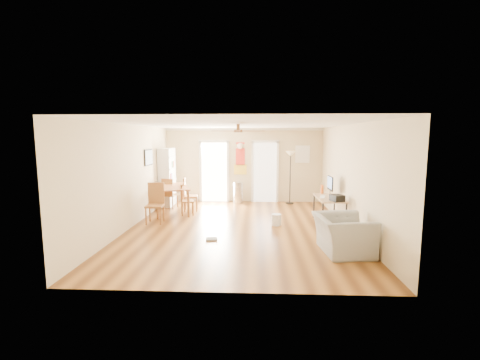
{
  "coord_description": "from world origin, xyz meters",
  "views": [
    {
      "loc": [
        0.4,
        -8.09,
        2.28
      ],
      "look_at": [
        0.0,
        0.6,
        1.15
      ],
      "focal_mm": 24.58,
      "sensor_mm": 36.0,
      "label": 1
    }
  ],
  "objects_px": {
    "bookshelf": "(167,177)",
    "torchiere_lamp": "(290,178)",
    "dining_table": "(171,199)",
    "armchair": "(343,234)",
    "dining_chair_near": "(155,204)",
    "dining_chair_right_a": "(191,194)",
    "dining_chair_far": "(170,193)",
    "printer": "(337,198)",
    "computer_desk": "(329,210)",
    "trash_can": "(238,193)",
    "wastebasket_b": "(323,229)",
    "wastebasket_a": "(276,220)",
    "dining_chair_right_b": "(187,200)"
  },
  "relations": [
    {
      "from": "bookshelf",
      "to": "torchiere_lamp",
      "type": "xyz_separation_m",
      "value": [
        4.15,
        0.5,
        -0.05
      ]
    },
    {
      "from": "dining_chair_right_a",
      "to": "bookshelf",
      "type": "bearing_deg",
      "value": 43.24
    },
    {
      "from": "dining_table",
      "to": "dining_chair_near",
      "type": "height_order",
      "value": "dining_chair_near"
    },
    {
      "from": "armchair",
      "to": "torchiere_lamp",
      "type": "bearing_deg",
      "value": 0.73
    },
    {
      "from": "bookshelf",
      "to": "dining_chair_right_a",
      "type": "bearing_deg",
      "value": -48.27
    },
    {
      "from": "armchair",
      "to": "dining_chair_near",
      "type": "bearing_deg",
      "value": 59.32
    },
    {
      "from": "dining_chair_near",
      "to": "wastebasket_b",
      "type": "height_order",
      "value": "dining_chair_near"
    },
    {
      "from": "dining_chair_right_a",
      "to": "armchair",
      "type": "relative_size",
      "value": 0.9
    },
    {
      "from": "dining_chair_right_b",
      "to": "dining_chair_near",
      "type": "height_order",
      "value": "dining_chair_near"
    },
    {
      "from": "dining_table",
      "to": "dining_chair_right_a",
      "type": "bearing_deg",
      "value": 27.05
    },
    {
      "from": "dining_chair_right_b",
      "to": "dining_chair_far",
      "type": "distance_m",
      "value": 1.17
    },
    {
      "from": "dining_chair_far",
      "to": "bookshelf",
      "type": "bearing_deg",
      "value": -48.34
    },
    {
      "from": "bookshelf",
      "to": "dining_chair_far",
      "type": "distance_m",
      "value": 0.65
    },
    {
      "from": "dining_chair_far",
      "to": "wastebasket_b",
      "type": "xyz_separation_m",
      "value": [
        4.34,
        -2.88,
        -0.33
      ]
    },
    {
      "from": "wastebasket_a",
      "to": "dining_chair_far",
      "type": "bearing_deg",
      "value": 149.2
    },
    {
      "from": "dining_chair_near",
      "to": "dining_chair_far",
      "type": "distance_m",
      "value": 1.91
    },
    {
      "from": "torchiere_lamp",
      "to": "printer",
      "type": "distance_m",
      "value": 3.22
    },
    {
      "from": "wastebasket_a",
      "to": "armchair",
      "type": "xyz_separation_m",
      "value": [
        1.19,
        -2.0,
        0.22
      ]
    },
    {
      "from": "dining_chair_right_b",
      "to": "dining_chair_near",
      "type": "bearing_deg",
      "value": 131.26
    },
    {
      "from": "torchiere_lamp",
      "to": "computer_desk",
      "type": "relative_size",
      "value": 1.39
    },
    {
      "from": "dining_table",
      "to": "armchair",
      "type": "relative_size",
      "value": 1.43
    },
    {
      "from": "dining_chair_right_a",
      "to": "wastebasket_b",
      "type": "height_order",
      "value": "dining_chair_right_a"
    },
    {
      "from": "bookshelf",
      "to": "dining_table",
      "type": "xyz_separation_m",
      "value": [
        0.39,
        -1.03,
        -0.56
      ]
    },
    {
      "from": "dining_chair_right_a",
      "to": "dining_table",
      "type": "bearing_deg",
      "value": 108.87
    },
    {
      "from": "trash_can",
      "to": "dining_chair_right_a",
      "type": "bearing_deg",
      "value": -138.2
    },
    {
      "from": "dining_chair_right_b",
      "to": "trash_can",
      "type": "height_order",
      "value": "dining_chair_right_b"
    },
    {
      "from": "dining_table",
      "to": "wastebasket_b",
      "type": "relative_size",
      "value": 5.11
    },
    {
      "from": "dining_chair_near",
      "to": "dining_chair_far",
      "type": "bearing_deg",
      "value": 89.2
    },
    {
      "from": "dining_chair_near",
      "to": "torchiere_lamp",
      "type": "relative_size",
      "value": 0.58
    },
    {
      "from": "dining_chair_right_b",
      "to": "printer",
      "type": "xyz_separation_m",
      "value": [
        4.05,
        -1.31,
        0.33
      ]
    },
    {
      "from": "dining_table",
      "to": "printer",
      "type": "bearing_deg",
      "value": -18.89
    },
    {
      "from": "dining_chair_right_a",
      "to": "wastebasket_a",
      "type": "relative_size",
      "value": 3.5
    },
    {
      "from": "dining_chair_far",
      "to": "wastebasket_a",
      "type": "distance_m",
      "value": 3.86
    },
    {
      "from": "dining_chair_right_a",
      "to": "dining_chair_far",
      "type": "bearing_deg",
      "value": 55.82
    },
    {
      "from": "dining_chair_near",
      "to": "armchair",
      "type": "bearing_deg",
      "value": -28.04
    },
    {
      "from": "dining_chair_far",
      "to": "wastebasket_a",
      "type": "bearing_deg",
      "value": 163.84
    },
    {
      "from": "computer_desk",
      "to": "dining_chair_right_a",
      "type": "bearing_deg",
      "value": 161.15
    },
    {
      "from": "bookshelf",
      "to": "dining_chair_far",
      "type": "bearing_deg",
      "value": -72.68
    },
    {
      "from": "dining_chair_right_a",
      "to": "printer",
      "type": "bearing_deg",
      "value": -122.79
    },
    {
      "from": "printer",
      "to": "armchair",
      "type": "relative_size",
      "value": 0.27
    },
    {
      "from": "dining_chair_right_a",
      "to": "computer_desk",
      "type": "relative_size",
      "value": 0.78
    },
    {
      "from": "dining_table",
      "to": "dining_chair_right_a",
      "type": "relative_size",
      "value": 1.58
    },
    {
      "from": "trash_can",
      "to": "computer_desk",
      "type": "height_order",
      "value": "trash_can"
    },
    {
      "from": "dining_chair_right_a",
      "to": "dining_chair_near",
      "type": "bearing_deg",
      "value": 148.45
    },
    {
      "from": "torchiere_lamp",
      "to": "printer",
      "type": "height_order",
      "value": "torchiere_lamp"
    },
    {
      "from": "torchiere_lamp",
      "to": "bookshelf",
      "type": "bearing_deg",
      "value": -173.11
    },
    {
      "from": "trash_can",
      "to": "computer_desk",
      "type": "relative_size",
      "value": 0.56
    },
    {
      "from": "dining_chair_near",
      "to": "trash_can",
      "type": "xyz_separation_m",
      "value": [
        2.08,
        2.81,
        -0.17
      ]
    },
    {
      "from": "computer_desk",
      "to": "wastebasket_b",
      "type": "distance_m",
      "value": 1.23
    },
    {
      "from": "bookshelf",
      "to": "dining_chair_right_a",
      "type": "xyz_separation_m",
      "value": [
        0.94,
        -0.75,
        -0.45
      ]
    }
  ]
}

